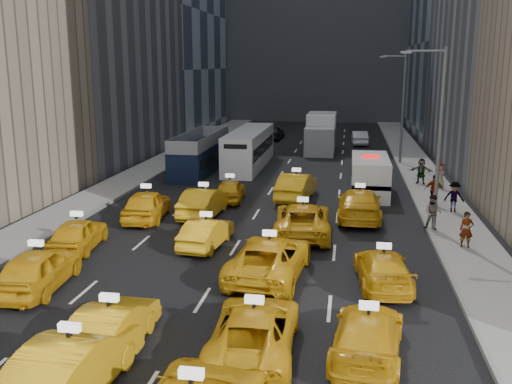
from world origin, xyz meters
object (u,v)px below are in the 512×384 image
Objects in this scene: nypd_van at (370,176)px; pedestrian_0 at (466,230)px; city_bus at (249,149)px; box_truck at (321,133)px; double_decker at (201,153)px; taxi_1 at (72,365)px.

nypd_van is 3.68× the size of pedestrian_0.
box_truck reaches higher than city_bus.
double_decker reaches higher than pedestrian_0.
nypd_van is 11.48m from pedestrian_0.
nypd_van reaches higher than pedestrian_0.
pedestrian_0 is at bearing -127.74° from taxi_1.
nypd_van is (8.13, 24.35, 0.36)m from taxi_1.
box_truck is at bearing 109.56° from pedestrian_0.
city_bus is at bearing 137.00° from nypd_van.
taxi_1 is 18.13m from pedestrian_0.
double_decker is 23.69m from pedestrian_0.
double_decker reaches higher than taxi_1.
nypd_van is 14.10m from double_decker.
double_decker is 14.73m from box_truck.
box_truck is (8.73, 11.87, 0.28)m from double_decker.
double_decker is 6.37× the size of pedestrian_0.
double_decker is at bearing -77.51° from taxi_1.
city_bus reaches higher than double_decker.
taxi_1 is 3.02× the size of pedestrian_0.
taxi_1 is at bearing -108.41° from nypd_van.
double_decker is (-12.73, 6.06, 0.31)m from nypd_van.
nypd_van reaches higher than taxi_1.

